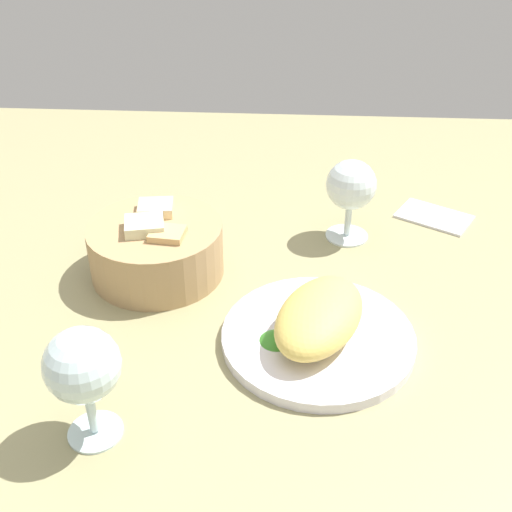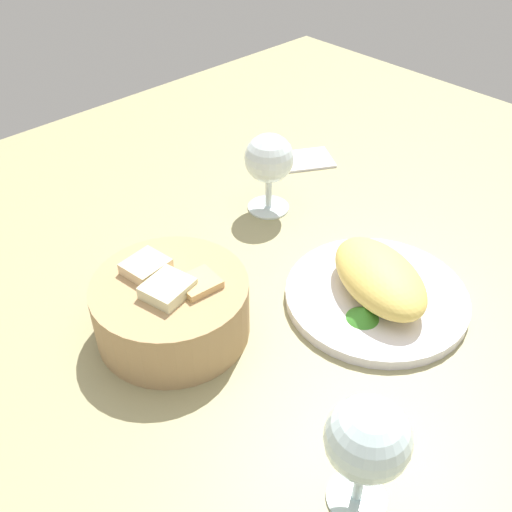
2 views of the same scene
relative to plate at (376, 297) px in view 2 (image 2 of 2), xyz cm
name	(u,v)px [view 2 (image 2 of 2)]	position (x,y,z in cm)	size (l,w,h in cm)	color
ground_plane	(335,295)	(4.92, 2.04, -1.70)	(140.00, 140.00, 2.00)	#989165
plate	(376,297)	(0.00, 0.00, 0.00)	(23.17, 23.17, 1.40)	white
omelette	(379,277)	(0.00, 0.00, 3.29)	(15.89, 9.24, 5.18)	#E1C15D
lettuce_garnish	(363,313)	(-1.62, 4.97, 1.54)	(4.01, 4.01, 1.69)	#3E8E2C
bread_basket	(172,306)	(13.53, 21.95, 3.30)	(18.26, 18.26, 8.95)	tan
wine_glass_near	(269,161)	(24.59, -4.85, 7.55)	(7.38, 7.38, 12.49)	silver
wine_glass_far	(367,442)	(-15.44, 22.94, 8.24)	(7.47, 7.47, 13.14)	silver
folded_napkin	(300,159)	(31.18, -19.13, -0.30)	(11.00, 7.00, 0.80)	silver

